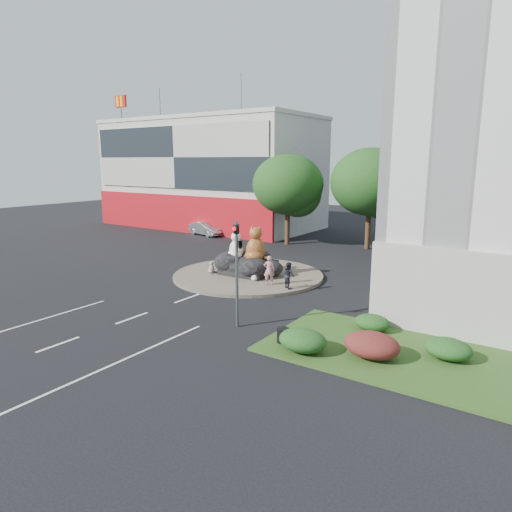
% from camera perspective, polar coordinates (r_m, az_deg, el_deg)
% --- Properties ---
extents(ground, '(120.00, 120.00, 0.00)m').
position_cam_1_polar(ground, '(23.56, -15.23, -7.52)').
color(ground, black).
rests_on(ground, ground).
extents(roundabout_island, '(10.00, 10.00, 0.20)m').
position_cam_1_polar(roundabout_island, '(30.65, -0.98, -2.41)').
color(roundabout_island, brown).
rests_on(roundabout_island, ground).
extents(rock_plinth, '(3.20, 2.60, 0.90)m').
position_cam_1_polar(rock_plinth, '(30.51, -0.98, -1.41)').
color(rock_plinth, black).
rests_on(rock_plinth, roundabout_island).
extents(shophouse_block, '(25.20, 12.30, 17.40)m').
position_cam_1_polar(shophouse_block, '(54.91, -5.70, 10.25)').
color(shophouse_block, beige).
rests_on(shophouse_block, ground).
extents(grass_verge, '(10.00, 6.00, 0.12)m').
position_cam_1_polar(grass_verge, '(19.55, 16.62, -11.49)').
color(grass_verge, '#284B19').
rests_on(grass_verge, ground).
extents(tree_left, '(6.46, 6.46, 8.27)m').
position_cam_1_polar(tree_left, '(42.07, 4.13, 8.54)').
color(tree_left, '#382314').
rests_on(tree_left, ground).
extents(tree_mid, '(6.84, 6.84, 8.76)m').
position_cam_1_polar(tree_mid, '(40.89, 14.19, 8.56)').
color(tree_mid, '#382314').
rests_on(tree_mid, ground).
extents(tree_right, '(5.70, 5.70, 7.30)m').
position_cam_1_polar(tree_right, '(35.40, 21.03, 6.17)').
color(tree_right, '#382314').
rests_on(tree_right, ground).
extents(hedge_near_green, '(2.00, 1.60, 0.90)m').
position_cam_1_polar(hedge_near_green, '(18.69, 5.85, -10.45)').
color(hedge_near_green, '#133C15').
rests_on(hedge_near_green, grass_verge).
extents(hedge_red, '(2.20, 1.76, 0.99)m').
position_cam_1_polar(hedge_red, '(18.60, 14.27, -10.73)').
color(hedge_red, '#4E1418').
rests_on(hedge_red, grass_verge).
extents(hedge_mid_green, '(1.80, 1.44, 0.81)m').
position_cam_1_polar(hedge_mid_green, '(19.40, 22.88, -10.64)').
color(hedge_mid_green, '#133C15').
rests_on(hedge_mid_green, grass_verge).
extents(hedge_back_green, '(1.60, 1.28, 0.72)m').
position_cam_1_polar(hedge_back_green, '(21.43, 14.32, -8.06)').
color(hedge_back_green, '#133C15').
rests_on(hedge_back_green, grass_verge).
extents(traffic_light, '(0.44, 1.24, 5.00)m').
position_cam_1_polar(traffic_light, '(20.63, -2.21, 0.60)').
color(traffic_light, '#595B60').
rests_on(traffic_light, ground).
extents(street_lamp, '(2.34, 0.22, 8.06)m').
position_cam_1_polar(street_lamp, '(22.90, 23.07, 3.15)').
color(street_lamp, '#595B60').
rests_on(street_lamp, ground).
extents(cat_white, '(1.44, 1.34, 1.98)m').
position_cam_1_polar(cat_white, '(30.62, -2.50, 1.38)').
color(cat_white, white).
rests_on(cat_white, rock_plinth).
extents(cat_tabby, '(1.90, 1.84, 2.41)m').
position_cam_1_polar(cat_tabby, '(29.91, -0.04, 1.55)').
color(cat_tabby, '#AA6B23').
rests_on(cat_tabby, rock_plinth).
extents(kitten_calico, '(0.62, 0.58, 0.83)m').
position_cam_1_polar(kitten_calico, '(30.91, -5.59, -1.36)').
color(kitten_calico, silver).
rests_on(kitten_calico, roundabout_island).
extents(kitten_white, '(0.56, 0.52, 0.76)m').
position_cam_1_polar(kitten_white, '(28.80, -0.17, -2.36)').
color(kitten_white, silver).
rests_on(kitten_white, roundabout_island).
extents(pedestrian_pink, '(0.79, 0.70, 1.81)m').
position_cam_1_polar(pedestrian_pink, '(27.77, 1.65, -1.78)').
color(pedestrian_pink, '#C17C83').
rests_on(pedestrian_pink, roundabout_island).
extents(pedestrian_dark, '(0.97, 0.90, 1.58)m').
position_cam_1_polar(pedestrian_dark, '(27.10, 4.10, -2.40)').
color(pedestrian_dark, black).
rests_on(pedestrian_dark, roundabout_island).
extents(parked_car, '(4.46, 2.38, 1.40)m').
position_cam_1_polar(parked_car, '(47.89, -6.30, 3.42)').
color(parked_car, '#A8A9B0').
rests_on(parked_car, ground).
extents(litter_bin, '(0.58, 0.58, 0.62)m').
position_cam_1_polar(litter_bin, '(19.51, 3.40, -9.87)').
color(litter_bin, black).
rests_on(litter_bin, grass_verge).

